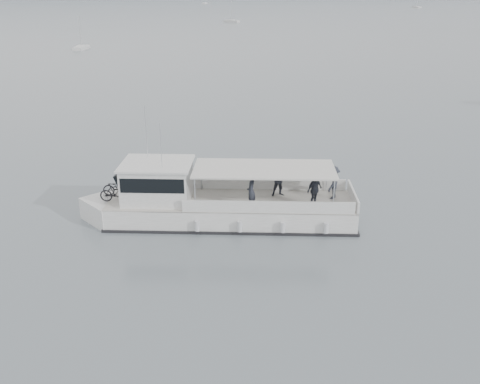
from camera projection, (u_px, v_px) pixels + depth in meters
name	position (u px, v px, depth m)	size (l,w,h in m)	color
ground	(190.00, 209.00, 30.46)	(1400.00, 1400.00, 0.00)	slate
tour_boat	(207.00, 203.00, 28.59)	(14.49, 8.18, 6.23)	white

